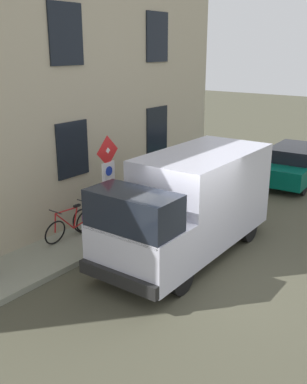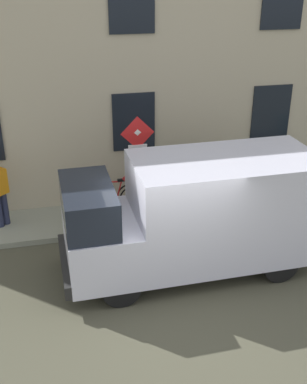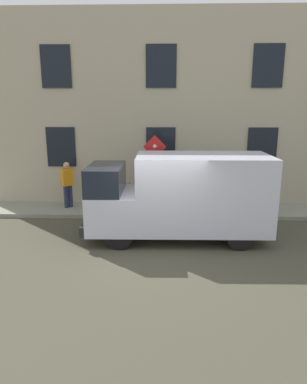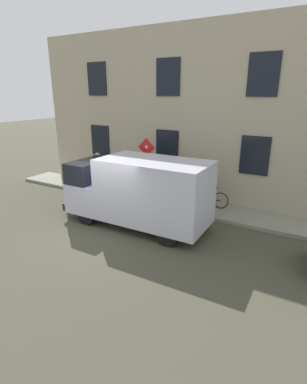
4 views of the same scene
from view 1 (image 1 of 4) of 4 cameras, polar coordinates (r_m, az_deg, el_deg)
name	(u,v)px [view 1 (image 1 of 4)]	position (r m, az deg, el deg)	size (l,w,h in m)	color
ground_plane	(207,273)	(10.42, 6.92, -10.32)	(80.00, 80.00, 0.00)	#454334
sidewalk_slab	(98,234)	(12.27, -7.17, -5.42)	(1.67, 15.89, 0.14)	gray
building_facade	(60,99)	(12.19, -11.93, 11.64)	(0.75, 13.89, 7.29)	tan
sign_post_stacked	(108,180)	(11.14, -5.84, 1.60)	(0.15, 0.56, 2.65)	#474C47
delivery_van	(190,203)	(10.82, 4.73, -1.41)	(2.07, 5.35, 2.50)	silver
parked_hatchback	(294,164)	(17.73, 17.59, 3.51)	(1.98, 4.09, 1.38)	#055140
bicycle_black	(140,196)	(13.86, -1.69, -0.54)	(0.46, 1.71, 0.89)	black
bicycle_green	(120,205)	(13.14, -4.35, -1.64)	(0.46, 1.72, 0.89)	black
bicycle_purple	(97,214)	(12.47, -7.32, -2.85)	(0.46, 1.72, 0.89)	black
bicycle_red	(71,225)	(11.84, -10.62, -4.18)	(0.46, 1.71, 0.89)	black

